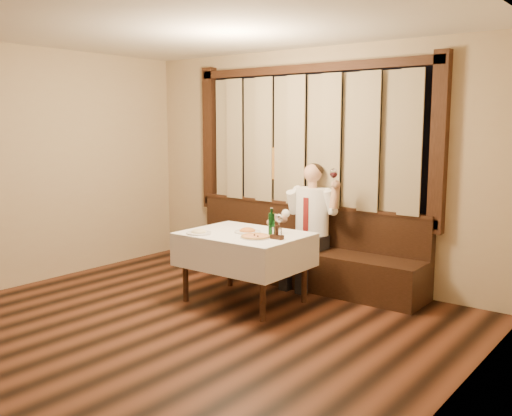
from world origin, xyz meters
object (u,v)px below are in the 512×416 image
Objects in this scene: pasta_cream at (199,230)px; seated_man at (309,216)px; green_bottle at (272,224)px; cruet_caddy at (277,234)px; dining_table at (245,243)px; pasta_red at (247,229)px; banquette at (297,256)px; pizza at (255,237)px.

seated_man is at bearing 65.92° from pasta_cream.
cruet_caddy is at bearing -31.56° from green_bottle.
dining_table is 9.12× the size of cruet_caddy.
pasta_red reaches higher than pasta_cream.
banquette is at bearing 157.28° from seated_man.
green_bottle is 2.16× the size of cruet_caddy.
green_bottle is (0.69, 0.35, 0.09)m from pasta_cream.
pasta_red is 0.19× the size of seated_man.
pizza reaches higher than dining_table.
pizza is at bearing 17.55° from pasta_cream.
green_bottle is (0.32, -0.01, 0.09)m from pasta_red.
banquette reaches higher than cruet_caddy.
dining_table is 4.54× the size of pasta_red.
pasta_cream is 1.39m from seated_man.
pizza is 1.03× the size of green_bottle.
pasta_cream is at bearing -114.08° from seated_man.
pasta_red is (0.02, 0.03, 0.14)m from dining_table.
seated_man is (-0.12, 0.91, -0.05)m from green_bottle.
seated_man is at bearing -22.72° from banquette.
banquette is 2.52× the size of dining_table.
banquette is 1.48m from pasta_cream.
banquette is 1.10m from pasta_red.
cruet_caddy is (0.46, -1.08, 0.49)m from banquette.
green_bottle is at bearing -1.55° from pasta_red.
cruet_caddy reaches higher than pasta_cream.
cruet_caddy reaches higher than pizza.
pizza is at bearing -77.65° from banquette.
pizza is 0.30m from pasta_red.
cruet_caddy is (0.45, -0.08, 0.01)m from pasta_red.
pasta_cream is at bearing -152.75° from green_bottle.
dining_table is 0.49m from cruet_caddy.
dining_table is 4.09× the size of pizza.
pasta_red is at bearing 44.82° from pasta_cream.
cruet_caddy is (0.81, 0.28, 0.01)m from pasta_cream.
cruet_caddy is (0.46, -0.05, 0.15)m from dining_table.
cruet_caddy is at bearing 22.82° from pizza.
green_bottle reaches higher than pizza.
seated_man is at bearing 77.01° from dining_table.
pizza is 0.22m from green_bottle.
pizza is at bearing -87.90° from seated_man.
seated_man is at bearing 103.07° from cruet_caddy.
pasta_red reaches higher than pizza.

